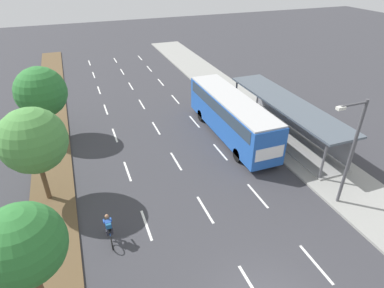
{
  "coord_description": "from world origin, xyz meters",
  "views": [
    {
      "loc": [
        -5.71,
        -6.41,
        12.83
      ],
      "look_at": [
        1.21,
        11.89,
        1.2
      ],
      "focal_mm": 30.05,
      "sensor_mm": 36.0,
      "label": 1
    }
  ],
  "objects_px": {
    "bus": "(231,113)",
    "median_tree_nearest": "(23,245)",
    "median_tree_third": "(41,92)",
    "streetlight": "(351,148)",
    "bus_shelter": "(288,115)",
    "cyclist": "(109,230)",
    "median_tree_second": "(33,141)"
  },
  "relations": [
    {
      "from": "streetlight",
      "to": "median_tree_second",
      "type": "bearing_deg",
      "value": 157.87
    },
    {
      "from": "median_tree_third",
      "to": "median_tree_second",
      "type": "bearing_deg",
      "value": -91.17
    },
    {
      "from": "bus_shelter",
      "to": "median_tree_second",
      "type": "relative_size",
      "value": 2.21
    },
    {
      "from": "cyclist",
      "to": "median_tree_second",
      "type": "bearing_deg",
      "value": 122.58
    },
    {
      "from": "median_tree_nearest",
      "to": "median_tree_second",
      "type": "height_order",
      "value": "median_tree_second"
    },
    {
      "from": "cyclist",
      "to": "median_tree_third",
      "type": "distance_m",
      "value": 13.41
    },
    {
      "from": "bus_shelter",
      "to": "bus",
      "type": "relative_size",
      "value": 1.14
    },
    {
      "from": "bus_shelter",
      "to": "bus",
      "type": "height_order",
      "value": "bus"
    },
    {
      "from": "bus_shelter",
      "to": "cyclist",
      "type": "bearing_deg",
      "value": -157.03
    },
    {
      "from": "bus_shelter",
      "to": "streetlight",
      "type": "distance_m",
      "value": 8.66
    },
    {
      "from": "streetlight",
      "to": "median_tree_nearest",
      "type": "bearing_deg",
      "value": -174.16
    },
    {
      "from": "bus_shelter",
      "to": "streetlight",
      "type": "height_order",
      "value": "streetlight"
    },
    {
      "from": "bus",
      "to": "streetlight",
      "type": "xyz_separation_m",
      "value": [
        2.17,
        -9.61,
        1.82
      ]
    },
    {
      "from": "bus",
      "to": "median_tree_third",
      "type": "height_order",
      "value": "median_tree_third"
    },
    {
      "from": "median_tree_nearest",
      "to": "streetlight",
      "type": "height_order",
      "value": "streetlight"
    },
    {
      "from": "bus",
      "to": "median_tree_nearest",
      "type": "height_order",
      "value": "median_tree_nearest"
    },
    {
      "from": "median_tree_third",
      "to": "streetlight",
      "type": "distance_m",
      "value": 21.4
    },
    {
      "from": "bus",
      "to": "cyclist",
      "type": "xyz_separation_m",
      "value": [
        -10.73,
        -7.82,
        -1.28
      ]
    },
    {
      "from": "bus_shelter",
      "to": "median_tree_second",
      "type": "bearing_deg",
      "value": -174.64
    },
    {
      "from": "cyclist",
      "to": "bus_shelter",
      "type": "bearing_deg",
      "value": 22.97
    },
    {
      "from": "bus_shelter",
      "to": "cyclist",
      "type": "xyz_separation_m",
      "value": [
        -15.01,
        -6.36,
        -1.08
      ]
    },
    {
      "from": "bus",
      "to": "cyclist",
      "type": "relative_size",
      "value": 6.2
    },
    {
      "from": "bus_shelter",
      "to": "bus",
      "type": "xyz_separation_m",
      "value": [
        -4.28,
        1.46,
        0.2
      ]
    },
    {
      "from": "bus",
      "to": "median_tree_nearest",
      "type": "relative_size",
      "value": 1.97
    },
    {
      "from": "bus",
      "to": "bus_shelter",
      "type": "bearing_deg",
      "value": -18.87
    },
    {
      "from": "cyclist",
      "to": "median_tree_nearest",
      "type": "relative_size",
      "value": 0.32
    },
    {
      "from": "streetlight",
      "to": "bus_shelter",
      "type": "bearing_deg",
      "value": 75.47
    },
    {
      "from": "bus_shelter",
      "to": "median_tree_second",
      "type": "distance_m",
      "value": 18.21
    },
    {
      "from": "bus_shelter",
      "to": "cyclist",
      "type": "relative_size",
      "value": 7.05
    },
    {
      "from": "cyclist",
      "to": "streetlight",
      "type": "bearing_deg",
      "value": -7.89
    },
    {
      "from": "median_tree_second",
      "to": "streetlight",
      "type": "xyz_separation_m",
      "value": [
        15.88,
        -6.46,
        -0.19
      ]
    },
    {
      "from": "bus_shelter",
      "to": "streetlight",
      "type": "bearing_deg",
      "value": -104.53
    }
  ]
}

